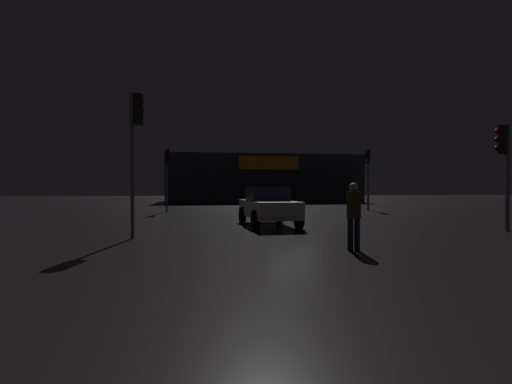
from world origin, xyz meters
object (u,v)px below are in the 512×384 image
traffic_signal_main (168,165)px  traffic_signal_cross_right (136,128)px  store_building (261,179)px  traffic_signal_opposite (504,156)px  traffic_signal_cross_left (368,168)px  pedestrian (354,211)px  car_near (268,206)px

traffic_signal_main → traffic_signal_cross_right: traffic_signal_cross_right is taller
store_building → traffic_signal_opposite: bearing=-83.9°
traffic_signal_cross_left → pedestrian: traffic_signal_cross_left is taller
traffic_signal_opposite → car_near: bearing=158.1°
traffic_signal_cross_right → car_near: 6.27m
traffic_signal_main → traffic_signal_opposite: traffic_signal_main is taller
traffic_signal_cross_left → traffic_signal_cross_right: size_ratio=0.94×
traffic_signal_main → car_near: 10.83m
store_building → pedestrian: store_building is taller
store_building → traffic_signal_opposite: store_building is taller
traffic_signal_cross_left → pedestrian: 18.50m
traffic_signal_cross_right → pedestrian: (5.58, -3.25, -2.37)m
traffic_signal_opposite → traffic_signal_cross_right: 12.60m
store_building → car_near: bearing=-98.8°
store_building → traffic_signal_opposite: size_ratio=5.57×
pedestrian → traffic_signal_cross_left: bearing=64.5°
store_building → traffic_signal_main: (-9.09, -19.20, 0.42)m
store_building → traffic_signal_main: size_ratio=5.27×
traffic_signal_cross_right → traffic_signal_main: bearing=89.7°
store_building → traffic_signal_main: bearing=-115.3°
car_near → traffic_signal_cross_left: bearing=48.7°
traffic_signal_cross_right → car_near: traffic_signal_cross_right is taller
traffic_signal_cross_left → pedestrian: (-7.92, -16.60, -1.97)m
traffic_signal_main → store_building: bearing=64.7°
traffic_signal_cross_left → traffic_signal_cross_right: 18.99m
store_building → traffic_signal_cross_right: 33.36m
pedestrian → traffic_signal_main: bearing=108.9°
traffic_signal_main → traffic_signal_cross_left: 13.44m
store_building → traffic_signal_main: 21.25m
store_building → pedestrian: (-3.57, -35.33, -1.59)m
traffic_signal_opposite → traffic_signal_cross_left: (0.92, 13.22, 0.29)m
traffic_signal_opposite → pedestrian: (-7.00, -3.39, -1.68)m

